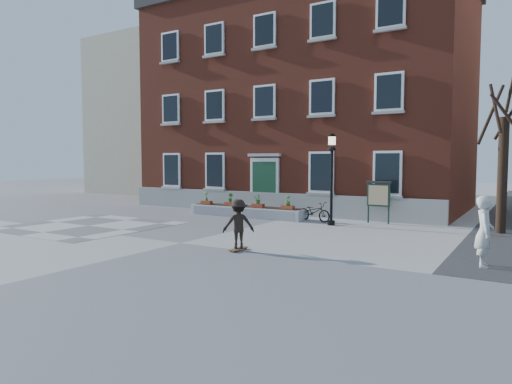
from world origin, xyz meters
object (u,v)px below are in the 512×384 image
Objects in this scene: lamp_post at (332,166)px; skateboarder at (238,224)px; bystander at (484,231)px; bicycle at (314,212)px; notice_board at (379,195)px.

skateboarder is at bearing -92.65° from lamp_post.
bystander is at bearing -38.83° from lamp_post.
notice_board is at bearing -60.94° from bicycle.
bicycle is 9.41m from bystander.
notice_board reaches higher than skateboarder.
lamp_post reaches higher than notice_board.
bicycle is at bearing -161.38° from notice_board.
lamp_post is at bearing 87.35° from skateboarder.
skateboarder is at bearing -163.39° from bicycle.
bystander is 0.99× the size of notice_board.
notice_board reaches higher than bystander.
notice_board is 8.47m from skateboarder.
bicycle is 7.40m from skateboarder.
bystander is 6.82m from skateboarder.
bystander is 8.19m from notice_board.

